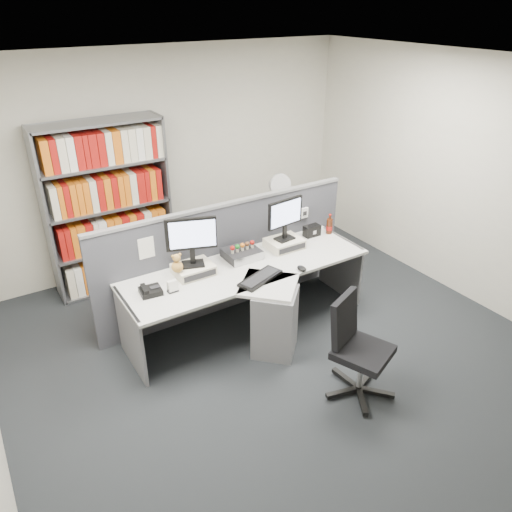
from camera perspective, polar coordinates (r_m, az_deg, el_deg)
ground at (r=4.89m, az=4.14°, el=-12.66°), size 5.50×5.50×0.00m
room_shell at (r=3.97m, az=5.03°, el=7.42°), size 5.04×5.54×2.72m
partition at (r=5.40m, az=-3.33°, el=-0.02°), size 3.00×0.08×1.27m
desk at (r=5.01m, az=0.33°, el=-4.95°), size 2.60×1.20×0.72m
monitor_riser_left at (r=4.92m, az=-7.24°, el=-1.56°), size 0.38×0.31×0.10m
monitor_riser_right at (r=5.41m, az=3.32°, el=1.47°), size 0.38×0.31×0.10m
monitor_left at (r=4.76m, az=-7.49°, el=2.13°), size 0.48×0.22×0.50m
monitor_right at (r=5.27m, az=3.40°, el=4.66°), size 0.45×0.17×0.46m
desktop_pc at (r=5.19m, az=-1.67°, el=0.26°), size 0.36×0.32×0.09m
figurines at (r=5.13m, az=-1.59°, el=1.17°), size 0.29×0.05×0.09m
keyboard at (r=4.80m, az=0.50°, el=-2.57°), size 0.52×0.34×0.03m
mouse at (r=4.98m, az=5.31°, el=-1.44°), size 0.08×0.12×0.05m
desk_phone at (r=4.68m, az=-12.16°, el=-3.96°), size 0.21×0.19×0.08m
desk_calendar at (r=4.66m, az=-9.65°, el=-3.55°), size 0.10×0.07×0.12m
plush_toy at (r=4.76m, az=-9.12°, el=-0.96°), size 0.11×0.11×0.20m
speaker at (r=5.70m, az=6.48°, el=2.93°), size 0.19×0.11×0.13m
cola_bottle at (r=5.78m, az=8.48°, el=3.43°), size 0.07×0.07×0.24m
shelving_unit at (r=5.99m, az=-16.71°, el=5.15°), size 1.41×0.40×2.00m
filing_cabinet at (r=6.66m, az=2.62°, el=2.81°), size 0.45×0.61×0.70m
desk_fan at (r=6.42m, az=2.75°, el=8.01°), size 0.28×0.17×0.47m
office_chair at (r=4.41m, az=11.47°, el=-10.06°), size 0.62×0.61×0.93m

